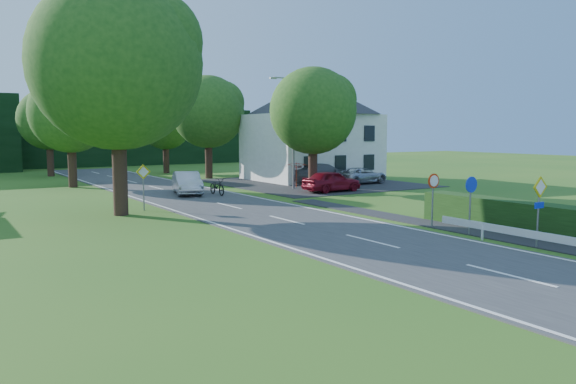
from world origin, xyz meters
TOP-DOWN VIEW (x-y plane):
  - road at (0.00, 20.00)m, footprint 7.00×80.00m
  - parking_pad at (12.00, 33.00)m, footprint 14.00×16.00m
  - line_edge_left at (-3.25, 20.00)m, footprint 0.12×80.00m
  - line_edge_right at (3.25, 20.00)m, footprint 0.12×80.00m
  - line_centre at (0.00, 20.00)m, footprint 0.12×80.00m
  - tree_main at (-6.00, 24.00)m, footprint 9.40×9.40m
  - tree_left_far at (-5.00, 40.00)m, footprint 7.00×7.00m
  - tree_right_far at (7.00, 42.00)m, footprint 7.40×7.40m
  - tree_left_back at (-4.50, 52.00)m, footprint 6.60×6.60m
  - tree_right_back at (6.00, 50.00)m, footprint 6.20×6.20m
  - tree_right_mid at (8.50, 28.00)m, footprint 7.00×7.00m
  - treeline_right at (8.00, 66.00)m, footprint 30.00×5.00m
  - house_white at (14.00, 36.00)m, footprint 10.60×8.40m
  - streetlight at (8.06, 30.00)m, footprint 2.03×0.18m
  - sign_priority_right at (4.30, 7.98)m, footprint 0.78×0.09m
  - sign_roundabout at (4.30, 10.98)m, footprint 0.64×0.08m
  - sign_speed_limit at (4.30, 12.97)m, footprint 0.64×0.11m
  - sign_priority_left at (-4.50, 24.98)m, footprint 0.78×0.09m
  - moving_car at (0.30, 30.73)m, footprint 2.71×4.75m
  - motorcycle at (1.80, 29.31)m, footprint 0.80×2.15m
  - parked_car_red at (9.26, 26.83)m, footprint 4.37×1.95m
  - parked_car_grey at (12.31, 32.00)m, footprint 5.80×2.88m
  - parked_car_silver_b at (14.84, 30.37)m, footprint 4.77×2.57m
  - parasol at (8.86, 30.58)m, footprint 2.36×2.39m

SIDE VIEW (x-z plane):
  - road at x=0.00m, z-range 0.00..0.04m
  - parking_pad at x=12.00m, z-range 0.00..0.04m
  - line_edge_left at x=-3.25m, z-range 0.04..0.05m
  - line_edge_right at x=3.25m, z-range 0.04..0.05m
  - line_centre at x=0.00m, z-range 0.04..0.05m
  - motorcycle at x=1.80m, z-range 0.04..1.16m
  - parked_car_silver_b at x=14.84m, z-range 0.04..1.31m
  - parked_car_red at x=9.26m, z-range 0.04..1.50m
  - moving_car at x=0.30m, z-range 0.04..1.52m
  - parked_car_grey at x=12.31m, z-range 0.04..1.66m
  - parasol at x=8.86m, z-range 0.04..1.94m
  - sign_roundabout at x=4.30m, z-range 0.49..2.86m
  - sign_priority_left at x=-4.50m, z-range 0.50..2.94m
  - sign_speed_limit at x=4.30m, z-range 0.58..2.95m
  - sign_priority_right at x=4.30m, z-range 0.50..3.09m
  - treeline_right at x=8.00m, z-range 0.00..7.00m
  - tree_right_back at x=6.00m, z-range 0.00..7.56m
  - tree_left_back at x=-4.50m, z-range 0.00..8.07m
  - tree_left_far at x=-5.00m, z-range 0.00..8.58m
  - tree_right_mid at x=8.50m, z-range 0.00..8.58m
  - house_white at x=14.00m, z-range 0.11..8.71m
  - streetlight at x=8.06m, z-range 0.46..8.46m
  - tree_right_far at x=7.00m, z-range 0.00..9.09m
  - tree_main at x=-6.00m, z-range 0.00..11.64m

